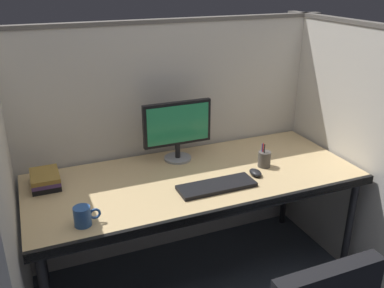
% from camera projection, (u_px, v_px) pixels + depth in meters
% --- Properties ---
extents(cubicle_partition_rear, '(2.21, 0.06, 1.57)m').
position_uv_depth(cubicle_partition_rear, '(169.00, 141.00, 2.77)').
color(cubicle_partition_rear, beige).
rests_on(cubicle_partition_rear, ground).
extents(cubicle_partition_left, '(0.06, 1.41, 1.57)m').
position_uv_depth(cubicle_partition_left, '(8.00, 212.00, 1.95)').
color(cubicle_partition_left, beige).
rests_on(cubicle_partition_left, ground).
extents(cubicle_partition_right, '(0.06, 1.41, 1.57)m').
position_uv_depth(cubicle_partition_right, '(345.00, 148.00, 2.66)').
color(cubicle_partition_right, beige).
rests_on(cubicle_partition_right, ground).
extents(desk, '(1.90, 0.80, 0.74)m').
position_uv_depth(desk, '(196.00, 184.00, 2.42)').
color(desk, tan).
rests_on(desk, ground).
extents(monitor_center, '(0.43, 0.17, 0.37)m').
position_uv_depth(monitor_center, '(177.00, 127.00, 2.54)').
color(monitor_center, gray).
rests_on(monitor_center, desk).
extents(keyboard_main, '(0.43, 0.15, 0.02)m').
position_uv_depth(keyboard_main, '(217.00, 186.00, 2.27)').
color(keyboard_main, black).
rests_on(keyboard_main, desk).
extents(computer_mouse, '(0.06, 0.10, 0.04)m').
position_uv_depth(computer_mouse, '(255.00, 173.00, 2.41)').
color(computer_mouse, black).
rests_on(computer_mouse, desk).
extents(book_stack, '(0.15, 0.22, 0.08)m').
position_uv_depth(book_stack, '(45.00, 180.00, 2.28)').
color(book_stack, black).
rests_on(book_stack, desk).
extents(pen_cup, '(0.08, 0.08, 0.15)m').
position_uv_depth(pen_cup, '(264.00, 159.00, 2.51)').
color(pen_cup, '#4C4742').
rests_on(pen_cup, desk).
extents(coffee_mug, '(0.13, 0.08, 0.09)m').
position_uv_depth(coffee_mug, '(83.00, 216.00, 1.93)').
color(coffee_mug, '#264C8C').
rests_on(coffee_mug, desk).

